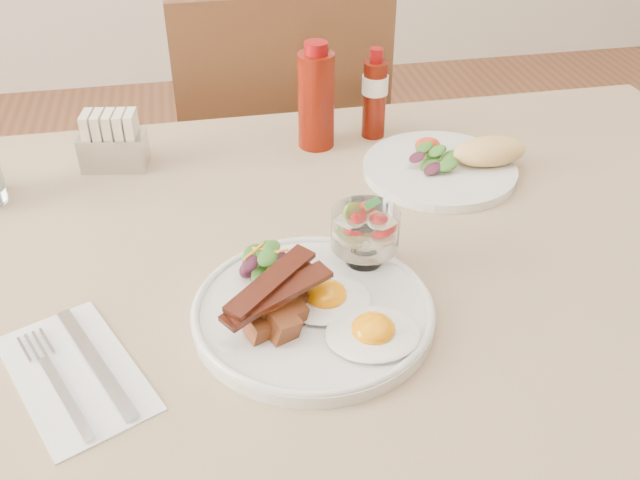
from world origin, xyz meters
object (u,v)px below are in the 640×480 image
Objects in this scene: second_plate at (451,163)px; ketchup_bottle at (316,99)px; hot_sauce_bottle at (375,95)px; sugar_caddy at (113,144)px; chair_far at (280,164)px; fruit_cup at (365,230)px; main_plate at (313,312)px; table at (348,304)px.

ketchup_bottle is (-0.19, 0.13, 0.07)m from second_plate.
hot_sauce_bottle reaches higher than sugar_caddy.
chair_far is 0.47m from hot_sauce_bottle.
hot_sauce_bottle is at bearing 73.60° from fruit_cup.
second_plate is 0.18m from hot_sauce_bottle.
main_plate is 2.63× the size of sugar_caddy.
table is at bearing -34.96° from sugar_caddy.
ketchup_bottle reaches higher than main_plate.
main_plate is at bearing -112.91° from hot_sauce_bottle.
chair_far is 6.13× the size of hot_sauce_bottle.
sugar_caddy is at bearing 133.00° from fruit_cup.
table is 0.38m from hot_sauce_bottle.
ketchup_bottle is (0.02, 0.31, 0.17)m from table.
table is 0.35m from ketchup_bottle.
sugar_caddy reaches higher than second_plate.
hot_sauce_bottle reaches higher than main_plate.
second_plate is at bearing 47.13° from main_plate.
fruit_cup is (0.08, 0.08, 0.05)m from main_plate.
ketchup_bottle is at bearing 87.15° from table.
main_plate is 0.44m from ketchup_bottle.
second_plate reaches higher than main_plate.
chair_far is 5.33× the size of ketchup_bottle.
ketchup_bottle reaches higher than table.
chair_far reaches higher than table.
chair_far reaches higher than hot_sauce_bottle.
table is at bearing -92.85° from ketchup_bottle.
main_plate is 1.84× the size of hot_sauce_bottle.
sugar_caddy is at bearing 135.96° from table.
fruit_cup reaches higher than table.
table is 5.19× the size of second_plate.
second_plate is (0.20, -0.49, 0.24)m from chair_far.
ketchup_bottle is (0.09, 0.42, 0.07)m from main_plate.
second_plate is at bearing -35.16° from ketchup_bottle.
main_plate is at bearing -132.87° from second_plate.
main_plate is 1.60× the size of ketchup_bottle.
sugar_caddy reaches higher than main_plate.
table is 15.68× the size of fruit_cup.
main_plate is at bearing -136.24° from fruit_cup.
second_plate is at bearing 48.39° from fruit_cup.
second_plate is (0.27, 0.29, 0.01)m from main_plate.
fruit_cup is at bearing -106.40° from hot_sauce_bottle.
main_plate is (-0.07, -0.12, 0.10)m from table.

